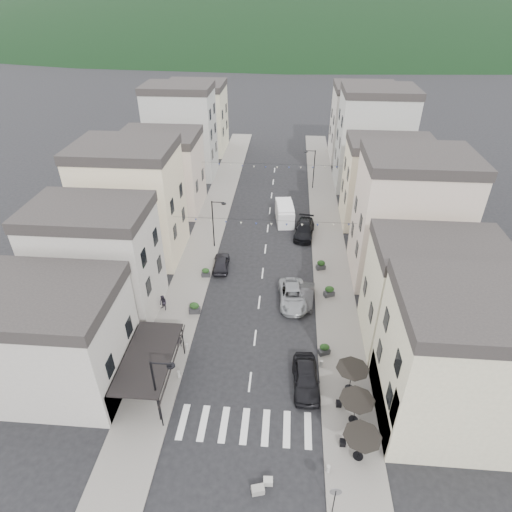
{
  "coord_description": "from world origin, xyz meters",
  "views": [
    {
      "loc": [
        2.32,
        -16.9,
        26.84
      ],
      "look_at": [
        -0.56,
        18.99,
        3.5
      ],
      "focal_mm": 30.0,
      "sensor_mm": 36.0,
      "label": 1
    }
  ],
  "objects": [
    {
      "name": "ground",
      "position": [
        0.0,
        0.0,
        0.0
      ],
      "size": [
        700.0,
        700.0,
        0.0
      ],
      "primitive_type": "plane",
      "color": "black",
      "rests_on": "ground"
    },
    {
      "name": "sidewalk_left",
      "position": [
        -7.5,
        32.0,
        0.06
      ],
      "size": [
        4.0,
        76.0,
        0.12
      ],
      "primitive_type": "cube",
      "color": "slate",
      "rests_on": "ground"
    },
    {
      "name": "sidewalk_right",
      "position": [
        7.5,
        32.0,
        0.06
      ],
      "size": [
        4.0,
        76.0,
        0.12
      ],
      "primitive_type": "cube",
      "color": "slate",
      "rests_on": "ground"
    },
    {
      "name": "hill_backdrop",
      "position": [
        0.0,
        300.0,
        0.0
      ],
      "size": [
        640.0,
        360.0,
        70.0
      ],
      "primitive_type": "ellipsoid",
      "color": "black",
      "rests_on": "ground"
    },
    {
      "name": "boutique_building",
      "position": [
        -15.5,
        5.0,
        4.0
      ],
      "size": [
        12.0,
        8.0,
        8.0
      ],
      "primitive_type": "cube",
      "color": "#ACA59D",
      "rests_on": "ground"
    },
    {
      "name": "bistro_building",
      "position": [
        14.5,
        4.0,
        5.0
      ],
      "size": [
        10.0,
        8.0,
        10.0
      ],
      "primitive_type": "cube",
      "color": "#BDB796",
      "rests_on": "ground"
    },
    {
      "name": "boutique_awning",
      "position": [
        -7.25,
        5.0,
        3.11
      ],
      "size": [
        3.77,
        7.5,
        3.28
      ],
      "color": "black",
      "rests_on": "ground"
    },
    {
      "name": "buildings_row_left",
      "position": [
        -14.5,
        37.75,
        6.12
      ],
      "size": [
        10.2,
        54.16,
        14.0
      ],
      "color": "#ACA59D",
      "rests_on": "ground"
    },
    {
      "name": "buildings_row_right",
      "position": [
        14.5,
        36.59,
        6.32
      ],
      "size": [
        10.2,
        54.16,
        14.5
      ],
      "color": "#BDB796",
      "rests_on": "ground"
    },
    {
      "name": "cafe_terrace",
      "position": [
        7.7,
        2.8,
        2.36
      ],
      "size": [
        2.5,
        8.1,
        2.53
      ],
      "color": "black",
      "rests_on": "ground"
    },
    {
      "name": "streetlamp_left_near",
      "position": [
        -5.82,
        2.0,
        3.7
      ],
      "size": [
        1.7,
        0.56,
        6.0
      ],
      "color": "black",
      "rests_on": "ground"
    },
    {
      "name": "streetlamp_left_far",
      "position": [
        -5.82,
        26.0,
        3.7
      ],
      "size": [
        1.7,
        0.56,
        6.0
      ],
      "color": "black",
      "rests_on": "ground"
    },
    {
      "name": "streetlamp_right_far",
      "position": [
        5.82,
        44.0,
        3.7
      ],
      "size": [
        1.7,
        0.56,
        6.0
      ],
      "color": "black",
      "rests_on": "ground"
    },
    {
      "name": "traffic_sign",
      "position": [
        5.8,
        -3.5,
        1.93
      ],
      "size": [
        0.7,
        0.07,
        2.7
      ],
      "color": "black",
      "rests_on": "ground"
    },
    {
      "name": "bollards",
      "position": [
        0.0,
        5.5,
        0.42
      ],
      "size": [
        11.66,
        10.26,
        0.6
      ],
      "color": "gray",
      "rests_on": "ground"
    },
    {
      "name": "bunting_near",
      "position": [
        0.0,
        22.0,
        5.65
      ],
      "size": [
        19.0,
        0.28,
        0.62
      ],
      "color": "black",
      "rests_on": "ground"
    },
    {
      "name": "bunting_far",
      "position": [
        0.0,
        38.0,
        5.65
      ],
      "size": [
        19.0,
        0.28,
        0.62
      ],
      "color": "black",
      "rests_on": "ground"
    },
    {
      "name": "parked_car_a",
      "position": [
        4.38,
        6.0,
        0.85
      ],
      "size": [
        2.26,
        5.08,
        1.7
      ],
      "primitive_type": "imported",
      "rotation": [
        0.0,
        0.0,
        0.05
      ],
      "color": "black",
      "rests_on": "ground"
    },
    {
      "name": "parked_car_b",
      "position": [
        4.6,
        16.5,
        0.67
      ],
      "size": [
        1.8,
        4.18,
        1.34
      ],
      "primitive_type": "imported",
      "rotation": [
        0.0,
        0.0,
        -0.1
      ],
      "color": "#303032",
      "rests_on": "ground"
    },
    {
      "name": "parked_car_c",
      "position": [
        3.25,
        16.31,
        0.77
      ],
      "size": [
        3.01,
        5.75,
        1.54
      ],
      "primitive_type": "imported",
      "rotation": [
        0.0,
        0.0,
        0.08
      ],
      "color": "gray",
      "rests_on": "ground"
    },
    {
      "name": "parked_car_d",
      "position": [
        4.6,
        29.66,
        0.8
      ],
      "size": [
        2.86,
        5.74,
        1.6
      ],
      "primitive_type": "imported",
      "rotation": [
        0.0,
        0.0,
        -0.12
      ],
      "color": "black",
      "rests_on": "ground"
    },
    {
      "name": "parked_car_e",
      "position": [
        -4.6,
        21.62,
        0.71
      ],
      "size": [
        1.95,
        4.25,
        1.41
      ],
      "primitive_type": "imported",
      "rotation": [
        0.0,
        0.0,
        3.21
      ],
      "color": "black",
      "rests_on": "ground"
    },
    {
      "name": "delivery_van",
      "position": [
        2.07,
        33.2,
        1.24
      ],
      "size": [
        2.68,
        5.47,
        2.52
      ],
      "rotation": [
        0.0,
        0.0,
        0.11
      ],
      "color": "white",
      "rests_on": "ground"
    },
    {
      "name": "pedestrian_a",
      "position": [
        -6.44,
        9.35,
        0.94
      ],
      "size": [
        0.68,
        0.54,
        1.64
      ],
      "primitive_type": "imported",
      "rotation": [
        0.0,
        0.0,
        0.28
      ],
      "color": "black",
      "rests_on": "sidewalk_left"
    },
    {
      "name": "pedestrian_b",
      "position": [
        -9.05,
        14.04,
        0.93
      ],
      "size": [
        0.98,
        0.9,
        1.62
      ],
      "primitive_type": "imported",
      "rotation": [
        0.0,
        0.0,
        -0.46
      ],
      "color": "black",
      "rests_on": "sidewalk_left"
    },
    {
      "name": "concrete_block_a",
      "position": [
        1.29,
        -2.61,
        0.25
      ],
      "size": [
        0.9,
        0.69,
        0.5
      ],
      "primitive_type": "cube",
      "rotation": [
        0.0,
        0.0,
        0.27
      ],
      "color": "gray",
      "rests_on": "ground"
    },
    {
      "name": "concrete_block_b",
      "position": [
        1.89,
        -2.0,
        0.23
      ],
      "size": [
        0.62,
        0.48,
        0.45
      ],
      "primitive_type": "cube",
      "rotation": [
        0.0,
        0.0,
        0.05
      ],
      "color": "#A3A19A",
      "rests_on": "ground"
    },
    {
      "name": "planter_la",
      "position": [
        -6.0,
        13.83,
        0.69
      ],
      "size": [
        1.12,
        0.7,
        1.18
      ],
      "rotation": [
        0.0,
        0.0,
        0.12
      ],
      "color": "#29292B",
      "rests_on": "sidewalk_left"
    },
    {
      "name": "planter_lb",
      "position": [
        -6.0,
        19.79,
        0.62
      ],
      "size": [
        0.96,
        0.59,
        1.02
      ],
      "rotation": [
        0.0,
        0.0,
        0.1
      ],
      "color": "#292A2C",
      "rests_on": "sidewalk_left"
    },
    {
      "name": "planter_ra",
      "position": [
        6.0,
        9.44,
        0.64
      ],
      "size": [
        1.09,
        0.87,
        1.07
      ],
      "rotation": [
        0.0,
        0.0,
        0.42
      ],
      "color": "#2A2A2C",
      "rests_on": "sidewalk_right"
    },
    {
      "name": "planter_rb",
      "position": [
        6.91,
        17.44,
        0.69
      ],
      "size": [
        1.18,
        0.94,
        1.17
      ],
      "rotation": [
        0.0,
        0.0,
        0.41
      ],
      "color": "#313234",
      "rests_on": "sidewalk_right"
    },
    {
      "name": "planter_rc",
      "position": [
        6.31,
        22.14,
        0.66
      ],
      "size": [
        1.11,
        0.82,
        1.11
      ],
      "rotation": [
        0.0,
        0.0,
        0.3
      ],
      "color": "#2D2D30",
      "rests_on": "sidewalk_right"
    }
  ]
}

